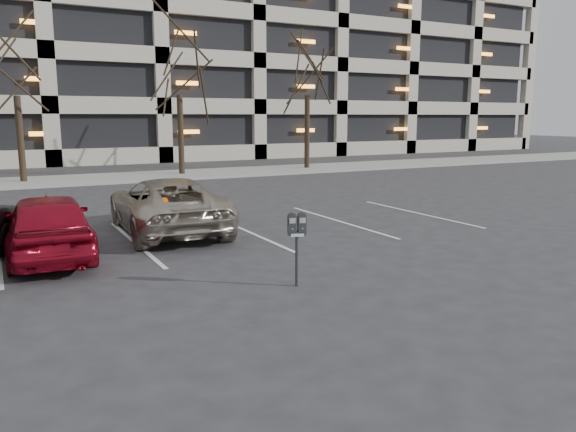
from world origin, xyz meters
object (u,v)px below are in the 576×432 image
at_px(suv_silver, 167,205).
at_px(tree_c, 178,44).
at_px(tree_b, 12,40).
at_px(tree_d, 308,49).
at_px(parking_meter, 297,231).
at_px(car_red, 49,225).

bearing_deg(suv_silver, tree_c, -105.92).
xyz_separation_m(tree_b, tree_d, (14.00, 0.00, 0.40)).
bearing_deg(suv_silver, tree_b, -75.62).
height_order(tree_b, tree_c, tree_c).
xyz_separation_m(parking_meter, car_red, (-3.52, 4.05, -0.27)).
relative_size(suv_silver, car_red, 1.25).
distance_m(tree_c, suv_silver, 14.68).
bearing_deg(tree_b, suv_silver, -78.52).
relative_size(tree_c, suv_silver, 1.71).
distance_m(tree_d, car_red, 21.00).
xyz_separation_m(tree_c, car_red, (-7.24, -14.35, -5.52)).
height_order(tree_b, suv_silver, tree_b).
relative_size(tree_b, parking_meter, 6.61).
distance_m(parking_meter, car_red, 5.38).
xyz_separation_m(tree_d, suv_silver, (-11.39, -12.87, -5.68)).
distance_m(suv_silver, car_red, 3.22).
bearing_deg(tree_d, suv_silver, -131.50).
bearing_deg(tree_b, parking_meter, -79.90).
height_order(tree_c, car_red, tree_c).
bearing_deg(parking_meter, tree_b, 117.88).
bearing_deg(car_red, suv_silver, -150.51).
bearing_deg(tree_c, tree_b, 180.00).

